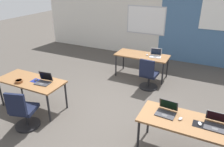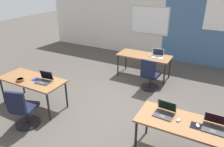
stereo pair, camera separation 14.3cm
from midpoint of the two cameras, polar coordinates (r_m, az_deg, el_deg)
The scene contains 18 objects.
ground_plane at distance 5.16m, azimuth -1.37°, elevation -10.10°, with size 24.00×24.00×0.00m.
back_wall_assembly at distance 8.32m, azimuth 12.63°, elevation 13.44°, with size 10.00×0.27×2.80m.
desk_near_left at distance 5.39m, azimuth -21.32°, elevation -2.22°, with size 1.60×0.70×0.72m.
desk_near_right at distance 3.90m, azimuth 18.18°, elevation -12.57°, with size 1.60×0.70×0.72m.
desk_far_center at distance 6.68m, azimuth 7.31°, elevation 4.44°, with size 1.60×0.70×0.72m.
laptop_near_left_inner at distance 5.11m, azimuth -18.32°, elevation -1.81°, with size 0.36×0.31×0.23m.
mousepad_near_left_inner at distance 5.28m, azimuth -20.11°, elevation -1.82°, with size 0.22×0.19×0.00m.
mouse_near_left_inner at distance 5.27m, azimuth -20.14°, elevation -1.64°, with size 0.07×0.11×0.03m.
chair_near_left_inner at distance 4.85m, azimuth -23.12°, elevation -9.52°, with size 0.55×0.60×0.92m.
laptop_near_right_end at distance 3.88m, azimuth 24.71°, elevation -11.92°, with size 0.34×0.32×0.23m.
mousepad_near_right_end at distance 3.85m, azimuth 21.11°, elevation -12.46°, with size 0.22×0.19×0.00m.
mouse_near_right_end at distance 3.84m, azimuth 21.15°, elevation -12.23°, with size 0.08×0.11×0.03m.
laptop_far_right at distance 6.56m, azimuth 10.80°, elevation 4.84°, with size 0.37×0.32×0.24m.
mouse_far_right at distance 6.62m, azimuth 8.63°, elevation 4.89°, with size 0.08×0.11×0.03m.
chair_far_right at distance 6.05m, azimuth 8.89°, elevation -0.76°, with size 0.52×0.55×0.92m.
laptop_near_right_inner at distance 3.93m, azimuth 13.16°, elevation -9.57°, with size 0.35×0.33×0.23m.
mouse_near_right_inner at distance 3.85m, azimuth 16.59°, elevation -11.37°, with size 0.08×0.11×0.03m.
snack_bowl at distance 5.33m, azimuth -24.09°, elevation -1.84°, with size 0.18×0.18×0.06m.
Camera 1 is at (1.91, -3.79, 2.93)m, focal length 34.65 mm.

